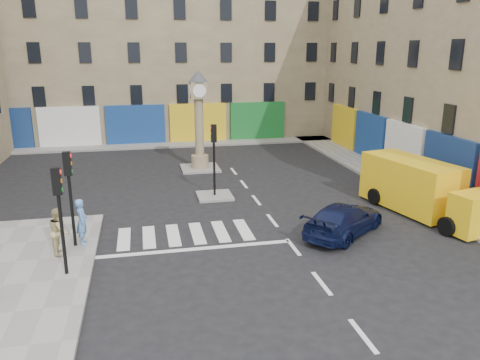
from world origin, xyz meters
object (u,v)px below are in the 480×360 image
object	(u,v)px
traffic_light_left_near	(59,204)
navy_sedan	(344,219)
traffic_light_island	(214,148)
clock_pillar	(199,114)
pedestrian_tan	(59,231)
traffic_light_left_far	(69,184)
yellow_van	(421,188)
pedestrian_blue	(82,221)

from	to	relation	value
traffic_light_left_near	navy_sedan	xyz separation A→B (m)	(10.77, 1.65, -1.97)
traffic_light_island	clock_pillar	xyz separation A→B (m)	(0.00, 6.00, 0.96)
traffic_light_left_near	pedestrian_tan	world-z (taller)	traffic_light_left_near
traffic_light_left_far	yellow_van	world-z (taller)	traffic_light_left_far
traffic_light_left_far	pedestrian_tan	bearing A→B (deg)	-124.27
navy_sedan	pedestrian_blue	bearing A→B (deg)	46.61
traffic_light_left_near	clock_pillar	distance (m)	15.19
traffic_light_island	yellow_van	xyz separation A→B (m)	(9.02, -4.46, -1.38)
traffic_light_left_far	pedestrian_blue	xyz separation A→B (m)	(0.30, 0.14, -1.56)
navy_sedan	pedestrian_tan	distance (m)	11.20
traffic_light_left_near	navy_sedan	size ratio (longest dim) A/B	0.82
traffic_light_left_near	traffic_light_left_far	distance (m)	2.40
pedestrian_blue	pedestrian_tan	bearing A→B (deg)	133.21
navy_sedan	traffic_light_left_near	bearing A→B (deg)	60.18
traffic_light_left_far	pedestrian_tan	world-z (taller)	traffic_light_left_far
navy_sedan	yellow_van	size ratio (longest dim) A/B	0.65
navy_sedan	pedestrian_blue	size ratio (longest dim) A/B	2.49
navy_sedan	yellow_van	world-z (taller)	yellow_van
traffic_light_island	navy_sedan	distance (m)	7.84
traffic_light_left_near	traffic_light_left_far	xyz separation A→B (m)	(0.00, 2.40, 0.00)
traffic_light_left_far	traffic_light_island	xyz separation A→B (m)	(6.30, 5.40, -0.03)
pedestrian_blue	yellow_van	bearing A→B (deg)	-90.18
yellow_van	traffic_light_left_near	bearing A→B (deg)	179.89
traffic_light_left_near	yellow_van	xyz separation A→B (m)	(15.32, 3.34, -1.41)
traffic_light_left_near	pedestrian_blue	xyz separation A→B (m)	(0.30, 2.54, -1.56)
traffic_light_left_far	traffic_light_island	size ratio (longest dim) A/B	1.00
pedestrian_tan	traffic_light_island	bearing A→B (deg)	-53.69
clock_pillar	navy_sedan	bearing A→B (deg)	-69.79
navy_sedan	pedestrian_tan	bearing A→B (deg)	50.81
navy_sedan	yellow_van	bearing A→B (deg)	-108.14
navy_sedan	pedestrian_tan	size ratio (longest dim) A/B	2.57
navy_sedan	clock_pillar	bearing A→B (deg)	-18.34
traffic_light_left_far	traffic_light_island	bearing A→B (deg)	40.60
clock_pillar	traffic_light_left_far	bearing A→B (deg)	-118.94
traffic_light_left_far	pedestrian_blue	bearing A→B (deg)	24.95
traffic_light_left_far	clock_pillar	world-z (taller)	clock_pillar
yellow_van	pedestrian_tan	world-z (taller)	yellow_van
traffic_light_left_near	traffic_light_island	distance (m)	10.03
traffic_light_left_far	clock_pillar	xyz separation A→B (m)	(6.30, 11.40, 0.93)
traffic_light_left_near	pedestrian_blue	distance (m)	3.00
traffic_light_left_near	clock_pillar	xyz separation A→B (m)	(6.30, 13.80, 0.93)
yellow_van	pedestrian_tan	bearing A→B (deg)	173.26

